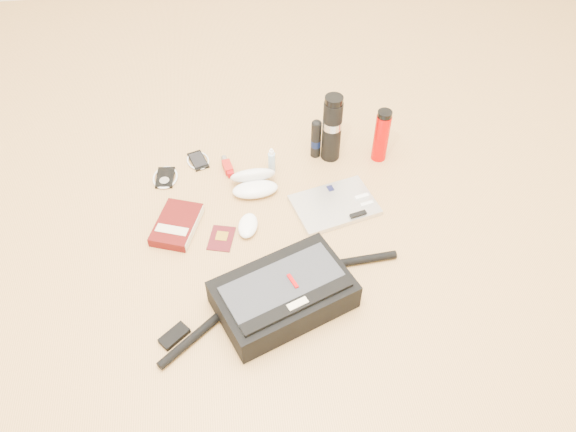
{
  "coord_description": "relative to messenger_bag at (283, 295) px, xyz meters",
  "views": [
    {
      "loc": [
        -0.16,
        -1.25,
        1.54
      ],
      "look_at": [
        0.02,
        0.09,
        0.06
      ],
      "focal_mm": 35.0,
      "sensor_mm": 36.0,
      "label": 1
    }
  ],
  "objects": [
    {
      "name": "spray_bottle",
      "position": [
        0.04,
        0.63,
        -0.01
      ],
      "size": [
        0.03,
        0.03,
        0.11
      ],
      "rotation": [
        0.0,
        0.0,
        -0.2
      ],
      "color": "#96B9D2",
      "rests_on": "ground"
    },
    {
      "name": "ground",
      "position": [
        0.04,
        0.24,
        -0.05
      ],
      "size": [
        4.0,
        4.0,
        0.0
      ],
      "primitive_type": "plane",
      "color": "tan",
      "rests_on": "ground"
    },
    {
      "name": "aerosol_can",
      "position": [
        0.23,
        0.7,
        0.03
      ],
      "size": [
        0.04,
        0.04,
        0.18
      ],
      "rotation": [
        0.0,
        0.0,
        -0.02
      ],
      "color": "black",
      "rests_on": "ground"
    },
    {
      "name": "laptop",
      "position": [
        0.25,
        0.4,
        -0.04
      ],
      "size": [
        0.34,
        0.27,
        0.03
      ],
      "rotation": [
        0.0,
        0.0,
        0.25
      ],
      "color": "silver",
      "rests_on": "ground"
    },
    {
      "name": "inhaler",
      "position": [
        -0.14,
        0.67,
        -0.04
      ],
      "size": [
        0.05,
        0.12,
        0.03
      ],
      "rotation": [
        0.0,
        0.0,
        0.19
      ],
      "color": "#A61812",
      "rests_on": "ground"
    },
    {
      "name": "phone",
      "position": [
        -0.25,
        0.73,
        -0.05
      ],
      "size": [
        0.11,
        0.12,
        0.01
      ],
      "rotation": [
        0.0,
        0.0,
        0.31
      ],
      "color": "black",
      "rests_on": "ground"
    },
    {
      "name": "messenger_bag",
      "position": [
        0.0,
        0.0,
        0.0
      ],
      "size": [
        0.81,
        0.4,
        0.12
      ],
      "rotation": [
        0.0,
        0.0,
        0.37
      ],
      "color": "black",
      "rests_on": "ground"
    },
    {
      "name": "thermos_black",
      "position": [
        0.28,
        0.69,
        0.09
      ],
      "size": [
        0.1,
        0.1,
        0.29
      ],
      "rotation": [
        0.0,
        0.0,
        -0.43
      ],
      "color": "black",
      "rests_on": "ground"
    },
    {
      "name": "book",
      "position": [
        -0.34,
        0.38,
        -0.04
      ],
      "size": [
        0.2,
        0.24,
        0.04
      ],
      "rotation": [
        0.0,
        0.0,
        -0.36
      ],
      "color": "#440908",
      "rests_on": "ground"
    },
    {
      "name": "ipod",
      "position": [
        -0.38,
        0.64,
        -0.05
      ],
      "size": [
        0.11,
        0.12,
        0.01
      ],
      "rotation": [
        0.0,
        0.0,
        -0.1
      ],
      "color": "black",
      "rests_on": "ground"
    },
    {
      "name": "sunglasses_case",
      "position": [
        -0.04,
        0.54,
        -0.02
      ],
      "size": [
        0.18,
        0.15,
        0.1
      ],
      "rotation": [
        0.0,
        0.0,
        0.05
      ],
      "color": "white",
      "rests_on": "ground"
    },
    {
      "name": "passport",
      "position": [
        -0.18,
        0.3,
        -0.05
      ],
      "size": [
        0.11,
        0.13,
        0.01
      ],
      "rotation": [
        0.0,
        0.0,
        -0.27
      ],
      "color": "#460D13",
      "rests_on": "ground"
    },
    {
      "name": "mouse",
      "position": [
        -0.08,
        0.34,
        -0.04
      ],
      "size": [
        0.1,
        0.13,
        0.04
      ],
      "rotation": [
        0.0,
        0.0,
        -0.24
      ],
      "color": "white",
      "rests_on": "ground"
    },
    {
      "name": "thermos_red",
      "position": [
        0.48,
        0.65,
        0.06
      ],
      "size": [
        0.07,
        0.07,
        0.23
      ],
      "rotation": [
        0.0,
        0.0,
        -0.25
      ],
      "color": "#BF0200",
      "rests_on": "ground"
    }
  ]
}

